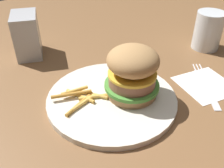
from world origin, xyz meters
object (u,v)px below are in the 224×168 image
plate (112,99)px  sandwich (133,72)px  fries_pile (82,97)px  fork (206,83)px  drink_glass (207,33)px  napkin (206,84)px  napkin_dispenser (27,35)px

plate → sandwich: size_ratio=2.37×
plate → fries_pile: 0.06m
fork → drink_glass: size_ratio=1.45×
sandwich → fries_pile: bearing=-29.0°
napkin → fork: fork is taller
sandwich → fries_pile: 0.11m
drink_glass → napkin_dispenser: 0.47m
plate → fries_pile: (0.05, -0.03, 0.01)m
sandwich → napkin_dispenser: (0.08, -0.30, -0.01)m
napkin → fork: bearing=-130.0°
napkin → napkin_dispenser: size_ratio=1.02×
sandwich → napkin: size_ratio=0.98×
fries_pile → napkin_dispenser: size_ratio=0.93×
plate → fries_pile: bearing=-29.9°
fries_pile → napkin: (-0.25, 0.11, -0.02)m
napkin_dispenser → drink_glass: bearing=81.1°
sandwich → fork: sandwich is taller
fork → napkin_dispenser: napkin_dispenser is taller
fries_pile → sandwich: bearing=151.0°
fries_pile → fork: (-0.25, 0.11, -0.01)m
fork → plate: bearing=-22.6°
fries_pile → napkin: 0.27m
drink_glass → napkin_dispenser: bearing=-33.4°
plate → napkin_dispenser: napkin_dispenser is taller
sandwich → drink_glass: size_ratio=1.09×
napkin → fork: (-0.00, -0.00, 0.00)m
sandwich → fries_pile: size_ratio=1.07×
drink_glass → napkin_dispenser: napkin_dispenser is taller
fries_pile → napkin_dispenser: bearing=-90.9°
plate → sandwich: bearing=152.5°
sandwich → drink_glass: sandwich is taller
napkin → napkin_dispenser: 0.44m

